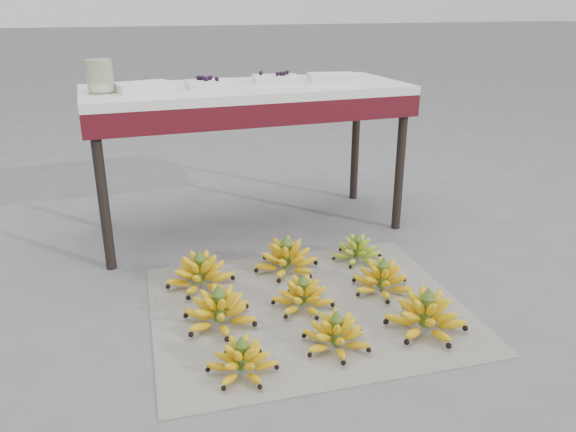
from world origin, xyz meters
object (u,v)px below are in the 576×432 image
object	(u,v)px
bunch_mid_left	(219,311)
bunch_back_center	(286,259)
bunch_front_center	(336,334)
newspaper_mat	(308,308)
bunch_back_left	(200,274)
bunch_back_right	(357,251)
glass_jar	(100,76)
vendor_table	(248,103)
bunch_front_right	(426,315)
bunch_front_left	(242,360)
bunch_mid_right	(382,279)
tray_left	(209,84)
tray_far_right	(332,77)
bunch_mid_center	(303,296)
tray_far_left	(144,87)
tray_right	(276,79)

from	to	relation	value
bunch_mid_left	bunch_back_center	distance (m)	0.53
bunch_front_center	bunch_back_center	world-z (taller)	bunch_back_center
newspaper_mat	bunch_back_left	distance (m)	0.50
bunch_back_right	glass_jar	bearing A→B (deg)	133.05
bunch_front_center	bunch_mid_left	world-z (taller)	bunch_mid_left
vendor_table	bunch_front_right	bearing A→B (deg)	-74.69
bunch_front_right	bunch_back_left	size ratio (longest dim) A/B	0.90
bunch_front_left	bunch_front_right	xyz separation A→B (m)	(0.73, 0.02, 0.01)
bunch_front_right	bunch_back_left	world-z (taller)	bunch_front_right
bunch_mid_right	tray_left	bearing A→B (deg)	128.02
tray_far_right	bunch_front_left	bearing A→B (deg)	-124.24
bunch_front_left	bunch_mid_left	bearing A→B (deg)	114.34
bunch_mid_right	vendor_table	distance (m)	1.15
newspaper_mat	tray_far_right	xyz separation A→B (m)	(0.49, 0.92, 0.80)
bunch_front_left	bunch_mid_center	world-z (taller)	bunch_mid_center
glass_jar	tray_left	bearing A→B (deg)	0.53
tray_far_left	glass_jar	world-z (taller)	glass_jar
bunch_back_center	tray_far_left	xyz separation A→B (m)	(-0.52, 0.54, 0.73)
bunch_back_left	glass_jar	bearing A→B (deg)	129.90
bunch_front_center	bunch_mid_center	xyz separation A→B (m)	(-0.01, 0.30, -0.00)
bunch_mid_left	bunch_mid_right	world-z (taller)	bunch_mid_left
bunch_back_left	bunch_back_right	bearing A→B (deg)	12.72
newspaper_mat	tray_far_left	world-z (taller)	tray_far_left
bunch_front_left	bunch_back_left	distance (m)	0.66
bunch_mid_left	glass_jar	bearing A→B (deg)	106.03
tray_far_left	bunch_back_right	bearing A→B (deg)	-31.97
bunch_back_center	bunch_back_right	bearing A→B (deg)	13.64
bunch_mid_center	tray_right	world-z (taller)	tray_right
bunch_back_center	newspaper_mat	bearing A→B (deg)	-79.94
bunch_back_center	glass_jar	xyz separation A→B (m)	(-0.71, 0.55, 0.79)
bunch_mid_right	tray_far_right	distance (m)	1.17
bunch_front_left	tray_far_left	bearing A→B (deg)	119.84
newspaper_mat	bunch_front_center	xyz separation A→B (m)	(-0.01, -0.30, 0.05)
vendor_table	bunch_back_center	bearing A→B (deg)	-89.30
bunch_mid_left	bunch_back_left	xyz separation A→B (m)	(-0.01, 0.33, 0.00)
bunch_mid_center	tray_left	bearing A→B (deg)	76.75
bunch_back_left	bunch_back_right	size ratio (longest dim) A/B	1.15
bunch_front_center	vendor_table	distance (m)	1.38
vendor_table	bunch_front_left	bearing A→B (deg)	-107.09
bunch_front_center	bunch_mid_right	world-z (taller)	bunch_mid_right
tray_right	bunch_mid_center	bearing A→B (deg)	-102.31
bunch_front_right	glass_jar	size ratio (longest dim) A/B	2.05
bunch_back_right	tray_far_right	distance (m)	0.95
bunch_mid_left	bunch_back_left	bearing A→B (deg)	88.20
bunch_front_left	bunch_mid_center	size ratio (longest dim) A/B	0.95
bunch_front_right	bunch_back_center	size ratio (longest dim) A/B	0.86
bunch_back_right	tray_far_right	size ratio (longest dim) A/B	1.06
bunch_front_right	tray_far_left	bearing A→B (deg)	123.85
bunch_front_left	bunch_front_right	distance (m)	0.73
bunch_mid_left	bunch_mid_right	distance (m)	0.72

